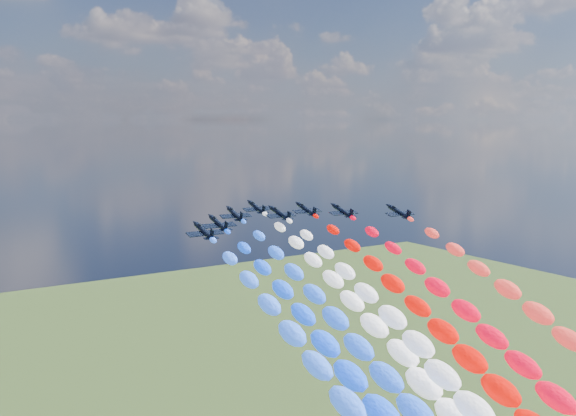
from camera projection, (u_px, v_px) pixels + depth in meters
jet_0 at (204, 231)px, 143.13m from camera, size 8.11×11.00×5.19m
jet_1 at (218, 223)px, 153.94m from camera, size 7.96×10.89×5.19m
trail_1 at (367, 411)px, 111.89m from camera, size 5.96×105.10×52.18m
jet_2 at (235, 214)px, 169.10m from camera, size 8.56×11.32×5.19m
trail_2 at (371, 377)px, 127.05m from camera, size 5.96×105.10×52.18m
jet_3 at (280, 214)px, 170.03m from camera, size 8.65×11.39×5.19m
trail_3 at (430, 375)px, 127.98m from camera, size 5.96×105.10×52.18m
jet_4 at (257, 207)px, 181.95m from camera, size 8.00×10.92×5.19m
trail_4 at (387, 353)px, 139.90m from camera, size 5.96×105.10×52.18m
jet_5 at (306, 209)px, 177.98m from camera, size 8.04×10.95×5.19m
trail_5 at (456, 360)px, 135.93m from camera, size 5.96×105.10×52.18m
jet_6 at (342, 211)px, 174.75m from camera, size 7.95×10.88×5.19m
trail_6 at (507, 366)px, 132.70m from camera, size 5.96×105.10×52.18m
jet_7 at (399, 212)px, 172.86m from camera, size 8.15×11.02×5.19m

